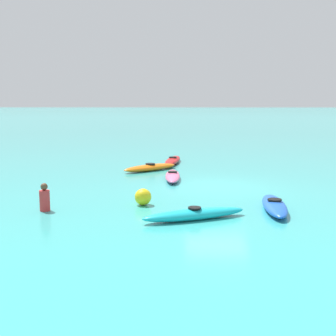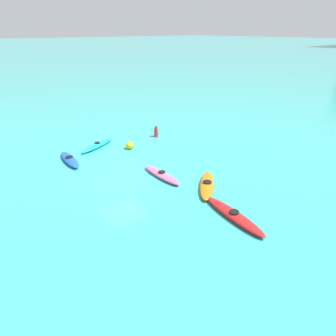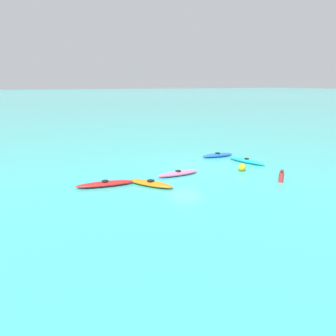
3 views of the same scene
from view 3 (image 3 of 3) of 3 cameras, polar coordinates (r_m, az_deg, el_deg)
The scene contains 8 objects.
ground_plane at distance 21.85m, azimuth 3.74°, elevation 0.36°, with size 600.00×600.00×0.00m, color #38ADA8.
kayak_pink at distance 19.58m, azimuth 2.10°, elevation -1.11°, with size 3.06×0.71×0.37m.
kayak_blue at distance 24.94m, azimuth 10.17°, elevation 2.63°, with size 2.98×0.89×0.37m.
kayak_red at distance 18.01m, azimuth -12.79°, elevation -3.20°, with size 3.65×1.06×0.37m.
kayak_cyan at distance 23.63m, azimuth 15.85°, elevation 1.43°, with size 1.79×3.16×0.37m.
kayak_orange at distance 17.67m, azimuth -3.56°, elevation -3.18°, with size 2.61×2.81×0.37m.
buoy_yellow at distance 21.31m, azimuth 14.97°, elevation 0.14°, with size 0.55×0.55×0.55m, color yellow.
person_near_shore at distance 19.71m, azimuth 22.29°, elevation -1.61°, with size 0.43×0.43×0.88m.
Camera 3 is at (9.41, 18.70, 6.27)m, focal length 29.63 mm.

